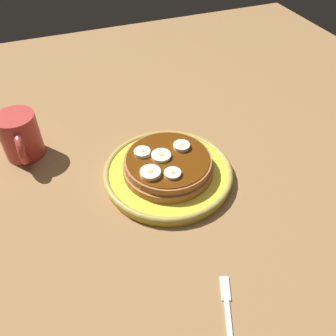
# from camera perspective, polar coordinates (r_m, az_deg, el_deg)

# --- Properties ---
(ground_plane) EXTENTS (1.40, 1.40, 0.03)m
(ground_plane) POSITION_cam_1_polar(r_m,az_deg,el_deg) (0.65, -0.00, -2.37)
(ground_plane) COLOR olive
(plate) EXTENTS (0.23, 0.23, 0.02)m
(plate) POSITION_cam_1_polar(r_m,az_deg,el_deg) (0.63, -0.00, -0.75)
(plate) COLOR yellow
(plate) RESTS_ON ground_plane
(pancake_stack) EXTENTS (0.16, 0.16, 0.03)m
(pancake_stack) POSITION_cam_1_polar(r_m,az_deg,el_deg) (0.62, 0.03, 0.43)
(pancake_stack) COLOR #A36834
(pancake_stack) RESTS_ON plate
(banana_slice_0) EXTENTS (0.03, 0.03, 0.01)m
(banana_slice_0) POSITION_cam_1_polar(r_m,az_deg,el_deg) (0.61, -1.11, 1.97)
(banana_slice_0) COLOR #F0EFC3
(banana_slice_0) RESTS_ON pancake_stack
(banana_slice_1) EXTENTS (0.03, 0.03, 0.01)m
(banana_slice_1) POSITION_cam_1_polar(r_m,az_deg,el_deg) (0.62, -4.16, 2.52)
(banana_slice_1) COLOR #EEE4C3
(banana_slice_1) RESTS_ON pancake_stack
(banana_slice_2) EXTENTS (0.03, 0.03, 0.01)m
(banana_slice_2) POSITION_cam_1_polar(r_m,az_deg,el_deg) (0.58, 0.74, -0.91)
(banana_slice_2) COLOR #F4E9C3
(banana_slice_2) RESTS_ON pancake_stack
(banana_slice_3) EXTENTS (0.03, 0.03, 0.01)m
(banana_slice_3) POSITION_cam_1_polar(r_m,az_deg,el_deg) (0.63, 2.19, 3.51)
(banana_slice_3) COLOR #FDF1BA
(banana_slice_3) RESTS_ON pancake_stack
(banana_slice_4) EXTENTS (0.03, 0.03, 0.01)m
(banana_slice_4) POSITION_cam_1_polar(r_m,az_deg,el_deg) (0.58, -2.84, -0.82)
(banana_slice_4) COLOR #F3EFC0
(banana_slice_4) RESTS_ON pancake_stack
(coffee_mug) EXTENTS (0.10, 0.07, 0.09)m
(coffee_mug) POSITION_cam_1_polar(r_m,az_deg,el_deg) (0.71, -22.68, 4.74)
(coffee_mug) COLOR #B23833
(coffee_mug) RESTS_ON ground_plane
(fork) EXTENTS (0.12, 0.06, 0.01)m
(fork) POSITION_cam_1_polar(r_m,az_deg,el_deg) (0.50, 9.66, -22.51)
(fork) COLOR silver
(fork) RESTS_ON ground_plane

